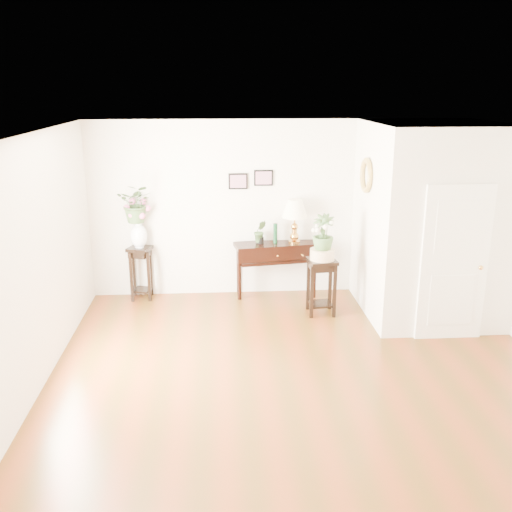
{
  "coord_description": "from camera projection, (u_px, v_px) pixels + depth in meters",
  "views": [
    {
      "loc": [
        -0.98,
        -6.14,
        3.29
      ],
      "look_at": [
        -0.47,
        1.3,
        1.05
      ],
      "focal_mm": 40.0,
      "sensor_mm": 36.0,
      "label": 1
    }
  ],
  "objects": [
    {
      "name": "door",
      "position": [
        454.0,
        264.0,
        7.45
      ],
      "size": [
        0.9,
        0.05,
        2.1
      ],
      "primitive_type": "cube",
      "color": "white",
      "rests_on": "floor"
    },
    {
      "name": "console_table",
      "position": [
        276.0,
        269.0,
        9.2
      ],
      "size": [
        1.37,
        0.63,
        0.88
      ],
      "primitive_type": "cube",
      "rotation": [
        0.0,
        0.0,
        0.15
      ],
      "color": "black",
      "rests_on": "floor"
    },
    {
      "name": "wall_ornament",
      "position": [
        366.0,
        175.0,
        8.18
      ],
      "size": [
        0.07,
        0.51,
        0.51
      ],
      "primitive_type": "torus",
      "rotation": [
        0.0,
        1.57,
        0.0
      ],
      "color": "#DDB357",
      "rests_on": "partition"
    },
    {
      "name": "art_print_right",
      "position": [
        264.0,
        178.0,
        8.92
      ],
      "size": [
        0.3,
        0.02,
        0.25
      ],
      "primitive_type": "cube",
      "color": "black",
      "rests_on": "wall_back"
    },
    {
      "name": "wall_back",
      "position": [
        279.0,
        209.0,
        9.1
      ],
      "size": [
        6.0,
        0.02,
        2.8
      ],
      "primitive_type": "cube",
      "color": "white",
      "rests_on": "ground"
    },
    {
      "name": "plant_stand_b",
      "position": [
        321.0,
        287.0,
        8.47
      ],
      "size": [
        0.44,
        0.44,
        0.84
      ],
      "primitive_type": "cube",
      "rotation": [
        0.0,
        0.0,
        0.11
      ],
      "color": "black",
      "rests_on": "floor"
    },
    {
      "name": "table_lamp",
      "position": [
        295.0,
        221.0,
        9.0
      ],
      "size": [
        0.42,
        0.42,
        0.71
      ],
      "primitive_type": "cube",
      "rotation": [
        0.0,
        0.0,
        0.03
      ],
      "color": "gold",
      "rests_on": "console_table"
    },
    {
      "name": "floor",
      "position": [
        302.0,
        369.0,
        6.88
      ],
      "size": [
        6.0,
        5.5,
        0.02
      ],
      "primitive_type": "cube",
      "color": "maroon",
      "rests_on": "ground"
    },
    {
      "name": "ceramic_bowl",
      "position": [
        322.0,
        254.0,
        8.32
      ],
      "size": [
        0.39,
        0.39,
        0.16
      ],
      "primitive_type": "cylinder",
      "rotation": [
        0.0,
        0.0,
        0.1
      ],
      "color": "beige",
      "rests_on": "plant_stand_b"
    },
    {
      "name": "wall_left",
      "position": [
        35.0,
        264.0,
        6.28
      ],
      "size": [
        0.02,
        5.5,
        2.8
      ],
      "primitive_type": "cube",
      "color": "white",
      "rests_on": "ground"
    },
    {
      "name": "ceiling",
      "position": [
        308.0,
        133.0,
        6.07
      ],
      "size": [
        6.0,
        5.5,
        0.02
      ],
      "primitive_type": "cube",
      "color": "white",
      "rests_on": "ground"
    },
    {
      "name": "green_vase",
      "position": [
        275.0,
        233.0,
        9.03
      ],
      "size": [
        0.07,
        0.07,
        0.32
      ],
      "primitive_type": "cylinder",
      "rotation": [
        0.0,
        0.0,
        -0.14
      ],
      "color": "#0F361C",
      "rests_on": "console_table"
    },
    {
      "name": "lily_arrangement",
      "position": [
        137.0,
        203.0,
        8.74
      ],
      "size": [
        0.62,
        0.57,
        0.6
      ],
      "primitive_type": "imported",
      "rotation": [
        0.0,
        0.0,
        -0.19
      ],
      "color": "#3C5D2E",
      "rests_on": "porcelain_vase"
    },
    {
      "name": "potted_plant",
      "position": [
        260.0,
        232.0,
        9.01
      ],
      "size": [
        0.21,
        0.18,
        0.36
      ],
      "primitive_type": "imported",
      "rotation": [
        0.0,
        0.0,
        0.12
      ],
      "color": "#3C5D2E",
      "rests_on": "console_table"
    },
    {
      "name": "narcissus",
      "position": [
        323.0,
        233.0,
        8.23
      ],
      "size": [
        0.39,
        0.39,
        0.55
      ],
      "primitive_type": "imported",
      "rotation": [
        0.0,
        0.0,
        -0.31
      ],
      "color": "#3C5D2E",
      "rests_on": "ceramic_bowl"
    },
    {
      "name": "partition",
      "position": [
        429.0,
        220.0,
        8.31
      ],
      "size": [
        1.8,
        1.95,
        2.8
      ],
      "primitive_type": "cube",
      "color": "white",
      "rests_on": "floor"
    },
    {
      "name": "wall_front",
      "position": [
        366.0,
        377.0,
        3.85
      ],
      "size": [
        6.0,
        0.02,
        2.8
      ],
      "primitive_type": "cube",
      "color": "white",
      "rests_on": "ground"
    },
    {
      "name": "art_print_left",
      "position": [
        238.0,
        181.0,
        8.91
      ],
      "size": [
        0.3,
        0.02,
        0.25
      ],
      "primitive_type": "cube",
      "color": "black",
      "rests_on": "wall_back"
    },
    {
      "name": "porcelain_vase",
      "position": [
        139.0,
        233.0,
        8.88
      ],
      "size": [
        0.34,
        0.34,
        0.45
      ],
      "primitive_type": null,
      "rotation": [
        0.0,
        0.0,
        0.43
      ],
      "color": "white",
      "rests_on": "plant_stand_a"
    },
    {
      "name": "plant_stand_a",
      "position": [
        141.0,
        273.0,
        9.07
      ],
      "size": [
        0.42,
        0.42,
        0.85
      ],
      "primitive_type": "cube",
      "rotation": [
        0.0,
        0.0,
        -0.32
      ],
      "color": "black",
      "rests_on": "floor"
    }
  ]
}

